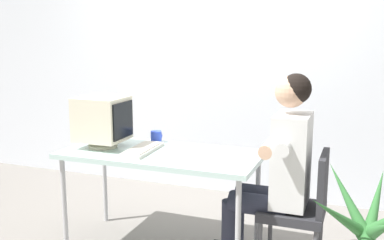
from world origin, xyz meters
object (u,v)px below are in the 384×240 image
at_px(desk, 161,159).
at_px(desk_mug, 156,137).
at_px(keyboard, 142,149).
at_px(person_seated, 277,166).
at_px(crt_monitor, 102,119).
at_px(office_chair, 302,205).

bearing_deg(desk, desk_mug, 121.58).
relative_size(desk, keyboard, 3.20).
bearing_deg(person_seated, desk_mug, 166.02).
height_order(keyboard, person_seated, person_seated).
xyz_separation_m(desk, desk_mug, (-0.16, 0.26, 0.10)).
height_order(crt_monitor, keyboard, crt_monitor).
bearing_deg(office_chair, person_seated, 180.00).
relative_size(person_seated, desk_mug, 13.78).
distance_m(crt_monitor, desk_mug, 0.45).
bearing_deg(desk_mug, keyboard, -84.83).
relative_size(desk, office_chair, 1.73).
distance_m(person_seated, desk_mug, 1.03).
relative_size(crt_monitor, keyboard, 0.85).
bearing_deg(keyboard, desk, 14.41).
relative_size(crt_monitor, desk_mug, 3.93).
bearing_deg(keyboard, person_seated, 2.50).
height_order(desk, keyboard, keyboard).
bearing_deg(desk, keyboard, -165.59).
distance_m(office_chair, person_seated, 0.30).
xyz_separation_m(crt_monitor, person_seated, (1.30, 0.03, -0.23)).
bearing_deg(keyboard, crt_monitor, 178.31).
bearing_deg(person_seated, office_chair, -0.00).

